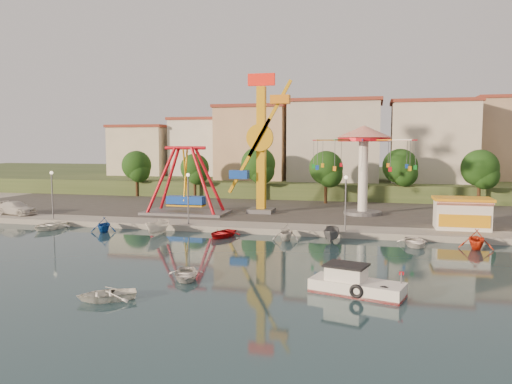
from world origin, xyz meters
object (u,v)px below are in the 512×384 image
(wave_swinger, at_px, (364,150))
(rowboat_a, at_px, (186,274))
(cabin_motorboat, at_px, (355,286))
(van, at_px, (16,208))
(pirate_ship_ride, at_px, (186,182))
(kamikaze_tower, at_px, (263,147))

(wave_swinger, relative_size, rowboat_a, 3.49)
(cabin_motorboat, xyz_separation_m, van, (-39.93, 20.38, 0.85))
(wave_swinger, relative_size, van, 2.20)
(pirate_ship_ride, relative_size, kamikaze_tower, 0.61)
(kamikaze_tower, relative_size, wave_swinger, 1.42)
(cabin_motorboat, height_order, van, van)
(kamikaze_tower, xyz_separation_m, rowboat_a, (1.11, -27.74, -8.20))
(wave_swinger, bearing_deg, pirate_ship_ride, -168.00)
(rowboat_a, relative_size, van, 0.63)
(pirate_ship_ride, xyz_separation_m, kamikaze_tower, (8.75, 2.74, 4.15))
(pirate_ship_ride, distance_m, van, 20.09)
(pirate_ship_ride, relative_size, wave_swinger, 0.86)
(pirate_ship_ride, height_order, cabin_motorboat, pirate_ship_ride)
(pirate_ship_ride, distance_m, kamikaze_tower, 10.07)
(pirate_ship_ride, bearing_deg, wave_swinger, 12.00)
(kamikaze_tower, distance_m, van, 29.90)
(pirate_ship_ride, xyz_separation_m, cabin_motorboat, (20.79, -25.66, -3.88))
(kamikaze_tower, xyz_separation_m, van, (-27.89, -8.02, -7.18))
(van, bearing_deg, cabin_motorboat, -106.30)
(pirate_ship_ride, distance_m, rowboat_a, 27.18)
(van, bearing_deg, wave_swinger, -65.59)
(cabin_motorboat, xyz_separation_m, rowboat_a, (-10.93, 0.66, -0.17))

